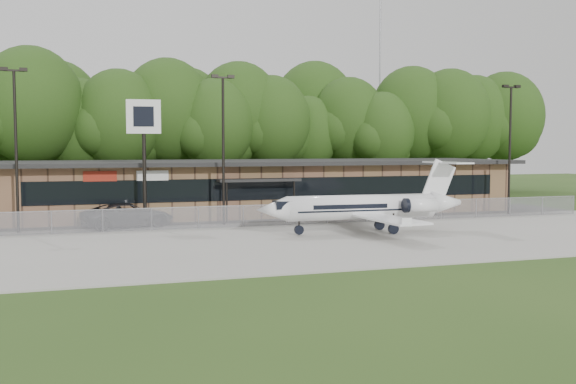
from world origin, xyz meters
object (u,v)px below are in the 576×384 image
object	(u,v)px
business_jet	(368,208)
suv	(128,215)
pole_sign	(144,130)
terminal	(264,186)

from	to	relation	value
business_jet	suv	xyz separation A→B (m)	(-13.93, 7.72, -0.80)
pole_sign	terminal	bearing A→B (deg)	39.86
terminal	suv	bearing A→B (deg)	-149.99
terminal	business_jet	xyz separation A→B (m)	(2.63, -14.25, -0.55)
suv	pole_sign	distance (m)	5.79
terminal	suv	world-z (taller)	terminal
business_jet	pole_sign	world-z (taller)	pole_sign
pole_sign	business_jet	bearing A→B (deg)	-23.95
terminal	pole_sign	world-z (taller)	pole_sign
terminal	business_jet	distance (m)	14.50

